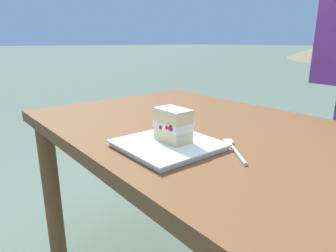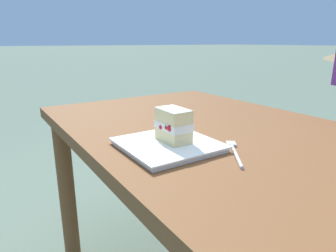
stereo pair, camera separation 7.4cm
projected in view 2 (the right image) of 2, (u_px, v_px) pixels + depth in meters
patio_table at (242, 171)px, 0.86m from camera, size 1.52×0.82×0.73m
dessert_plate at (168, 145)px, 0.76m from camera, size 0.23×0.23×0.02m
cake_slice at (173, 125)px, 0.75m from camera, size 0.09×0.07×0.09m
dessert_fork at (235, 151)px, 0.73m from camera, size 0.15×0.11×0.01m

